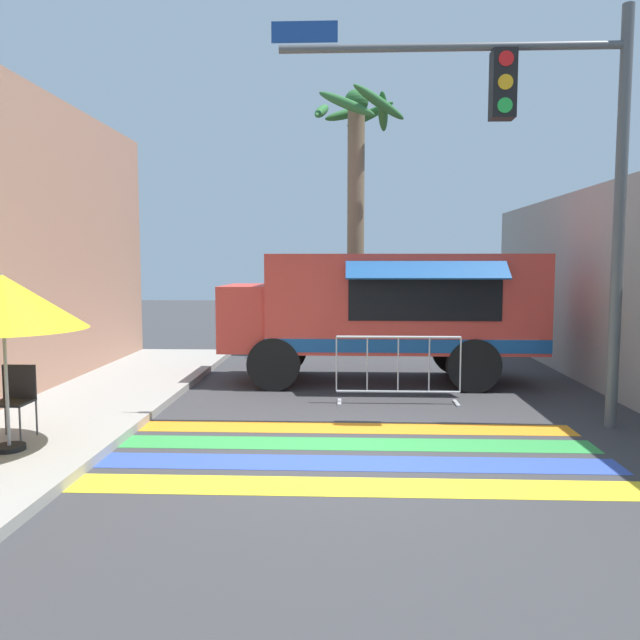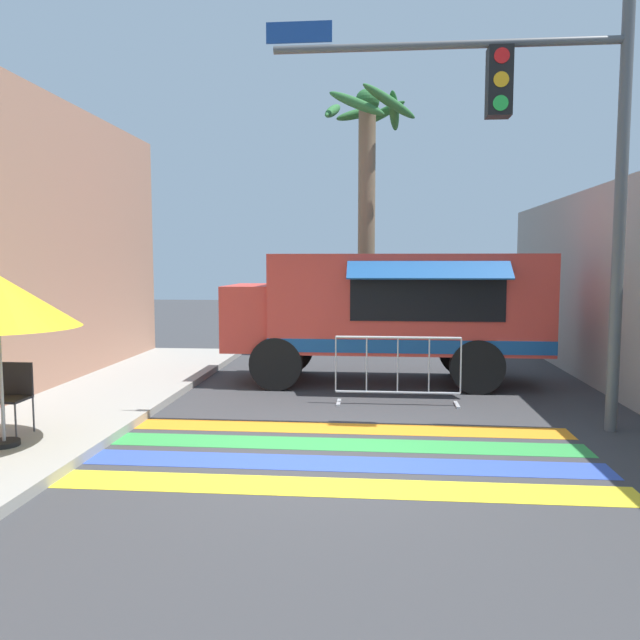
{
  "view_description": "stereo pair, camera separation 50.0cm",
  "coord_description": "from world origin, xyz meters",
  "px_view_note": "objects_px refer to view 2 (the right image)",
  "views": [
    {
      "loc": [
        0.06,
        -7.37,
        2.31
      ],
      "look_at": [
        -0.37,
        2.92,
        1.35
      ],
      "focal_mm": 35.0,
      "sensor_mm": 36.0,
      "label": 1
    },
    {
      "loc": [
        0.56,
        -7.34,
        2.31
      ],
      "look_at": [
        -0.37,
        2.92,
        1.35
      ],
      "focal_mm": 35.0,
      "sensor_mm": 36.0,
      "label": 2
    }
  ],
  "objects_px": {
    "folding_chair": "(13,391)",
    "palm_tree": "(367,183)",
    "food_truck": "(383,306)",
    "barricade_front": "(398,371)",
    "traffic_signal_pole": "(545,144)"
  },
  "relations": [
    {
      "from": "folding_chair",
      "to": "palm_tree",
      "type": "bearing_deg",
      "value": 64.96
    },
    {
      "from": "food_truck",
      "to": "palm_tree",
      "type": "bearing_deg",
      "value": 95.55
    },
    {
      "from": "barricade_front",
      "to": "traffic_signal_pole",
      "type": "bearing_deg",
      "value": -35.3
    },
    {
      "from": "food_truck",
      "to": "barricade_front",
      "type": "height_order",
      "value": "food_truck"
    },
    {
      "from": "food_truck",
      "to": "folding_chair",
      "type": "xyz_separation_m",
      "value": [
        -4.73,
        -4.49,
        -0.8
      ]
    },
    {
      "from": "traffic_signal_pole",
      "to": "palm_tree",
      "type": "xyz_separation_m",
      "value": [
        -2.48,
        7.11,
        0.39
      ]
    },
    {
      "from": "folding_chair",
      "to": "palm_tree",
      "type": "relative_size",
      "value": 0.14
    },
    {
      "from": "food_truck",
      "to": "barricade_front",
      "type": "xyz_separation_m",
      "value": [
        0.23,
        -1.88,
        -0.91
      ]
    },
    {
      "from": "food_truck",
      "to": "palm_tree",
      "type": "distance_m",
      "value": 4.82
    },
    {
      "from": "palm_tree",
      "to": "traffic_signal_pole",
      "type": "bearing_deg",
      "value": -70.76
    },
    {
      "from": "barricade_front",
      "to": "palm_tree",
      "type": "bearing_deg",
      "value": 96.02
    },
    {
      "from": "food_truck",
      "to": "traffic_signal_pole",
      "type": "relative_size",
      "value": 1.04
    },
    {
      "from": "palm_tree",
      "to": "food_truck",
      "type": "bearing_deg",
      "value": -84.45
    },
    {
      "from": "barricade_front",
      "to": "palm_tree",
      "type": "relative_size",
      "value": 0.31
    },
    {
      "from": "traffic_signal_pole",
      "to": "folding_chair",
      "type": "distance_m",
      "value": 7.66
    }
  ]
}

